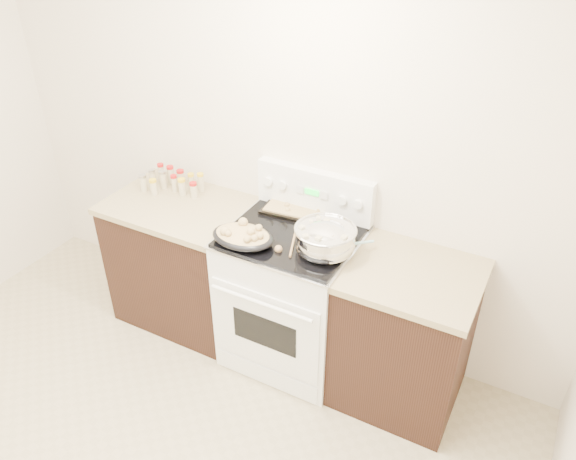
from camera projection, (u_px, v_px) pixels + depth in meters
The scene contains 10 objects.
room_shell at pixel (12, 222), 1.94m from camera, with size 4.10×3.60×2.75m.
counter_left at pixel (186, 261), 3.86m from camera, with size 0.93×0.67×0.92m.
counter_right at pixel (404, 335), 3.24m from camera, with size 0.73×0.67×0.92m.
kitchen_range at pixel (292, 294), 3.51m from camera, with size 0.78×0.73×1.22m.
mixing_bowl at pixel (325, 240), 3.07m from camera, with size 0.42×0.42×0.20m.
roasting_pan at pixel (243, 236), 3.16m from camera, with size 0.38×0.27×0.12m.
baking_sheet at pixel (300, 207), 3.49m from camera, with size 0.44×0.33×0.06m.
wooden_spoon at pixel (284, 246), 3.14m from camera, with size 0.12×0.27×0.04m.
blue_ladle at pixel (339, 253), 3.05m from camera, with size 0.18×0.26×0.11m.
spice_jars at pixel (172, 181), 3.74m from camera, with size 0.40×0.24×0.13m.
Camera 1 is at (1.62, -1.00, 2.73)m, focal length 35.00 mm.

